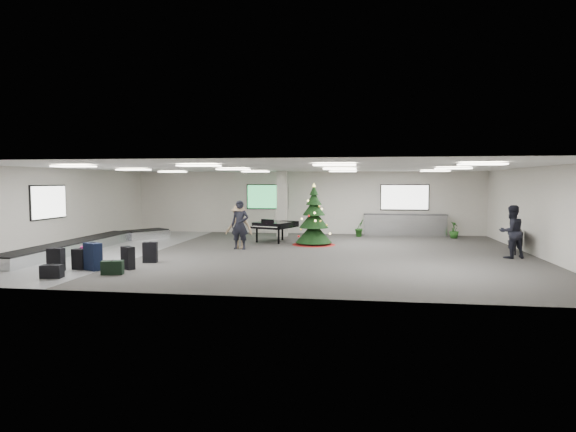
# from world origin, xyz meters

# --- Properties ---
(ground) EXTENTS (18.00, 18.00, 0.00)m
(ground) POSITION_xyz_m (0.00, 0.00, 0.00)
(ground) COLOR #363431
(ground) RESTS_ON ground
(room_envelope) EXTENTS (18.02, 14.02, 3.21)m
(room_envelope) POSITION_xyz_m (-0.38, 0.67, 2.33)
(room_envelope) COLOR beige
(room_envelope) RESTS_ON ground
(baggage_carousel) EXTENTS (2.28, 9.71, 0.43)m
(baggage_carousel) POSITION_xyz_m (-7.84, -0.08, 0.21)
(baggage_carousel) COLOR silver
(baggage_carousel) RESTS_ON ground
(service_counter) EXTENTS (4.05, 0.65, 1.08)m
(service_counter) POSITION_xyz_m (5.00, 6.65, 0.55)
(service_counter) COLOR silver
(service_counter) RESTS_ON ground
(suitcase_0) EXTENTS (0.43, 0.27, 0.64)m
(suitcase_0) POSITION_xyz_m (-5.72, -4.31, 0.31)
(suitcase_0) COLOR black
(suitcase_0) RESTS_ON ground
(suitcase_1) EXTENTS (0.50, 0.44, 0.72)m
(suitcase_1) POSITION_xyz_m (-4.27, -4.06, 0.35)
(suitcase_1) COLOR black
(suitcase_1) RESTS_ON ground
(pink_suitcase) EXTENTS (0.50, 0.40, 0.70)m
(pink_suitcase) POSITION_xyz_m (-5.60, -4.00, 0.34)
(pink_suitcase) COLOR #EC1E91
(pink_suitcase) RESTS_ON ground
(suitcase_3) EXTENTS (0.49, 0.32, 0.70)m
(suitcase_3) POSITION_xyz_m (-4.11, -2.81, 0.34)
(suitcase_3) COLOR black
(suitcase_3) RESTS_ON ground
(navy_suitcase) EXTENTS (0.62, 0.52, 0.85)m
(navy_suitcase) POSITION_xyz_m (-5.23, -4.38, 0.41)
(navy_suitcase) COLOR black
(navy_suitcase) RESTS_ON ground
(suitcase_5) EXTENTS (0.47, 0.26, 0.72)m
(suitcase_5) POSITION_xyz_m (-6.22, -4.71, 0.35)
(suitcase_5) COLOR black
(suitcase_5) RESTS_ON ground
(green_duffel) EXTENTS (0.65, 0.43, 0.42)m
(green_duffel) POSITION_xyz_m (-4.32, -4.91, 0.20)
(green_duffel) COLOR black
(green_duffel) RESTS_ON ground
(black_duffel) EXTENTS (0.60, 0.39, 0.39)m
(black_duffel) POSITION_xyz_m (-5.70, -5.66, 0.19)
(black_duffel) COLOR black
(black_duffel) RESTS_ON ground
(christmas_tree) EXTENTS (1.84, 1.84, 2.63)m
(christmas_tree) POSITION_xyz_m (0.83, 2.52, 0.90)
(christmas_tree) COLOR maroon
(christmas_tree) RESTS_ON ground
(grand_piano) EXTENTS (1.96, 2.21, 1.05)m
(grand_piano) POSITION_xyz_m (-0.99, 3.28, 0.75)
(grand_piano) COLOR black
(grand_piano) RESTS_ON ground
(bench) EXTENTS (0.79, 1.43, 0.86)m
(bench) POSITION_xyz_m (8.59, 1.14, 0.48)
(bench) COLOR black
(bench) RESTS_ON ground
(traveler_a) EXTENTS (0.73, 0.50, 1.94)m
(traveler_a) POSITION_xyz_m (-1.94, 0.73, 0.97)
(traveler_a) COLOR black
(traveler_a) RESTS_ON ground
(traveler_b) EXTENTS (1.22, 0.80, 1.76)m
(traveler_b) POSITION_xyz_m (-2.03, 0.92, 0.88)
(traveler_b) COLOR #9B7F60
(traveler_b) RESTS_ON ground
(traveler_bench) EXTENTS (1.08, 0.96, 1.86)m
(traveler_bench) POSITION_xyz_m (7.98, -0.14, 0.93)
(traveler_bench) COLOR black
(traveler_bench) RESTS_ON ground
(potted_plant_left) EXTENTS (0.60, 0.61, 0.86)m
(potted_plant_left) POSITION_xyz_m (2.77, 5.88, 0.43)
(potted_plant_left) COLOR #1C4215
(potted_plant_left) RESTS_ON ground
(potted_plant_right) EXTENTS (0.53, 0.53, 0.80)m
(potted_plant_right) POSITION_xyz_m (7.21, 5.82, 0.40)
(potted_plant_right) COLOR #1C4215
(potted_plant_right) RESTS_ON ground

